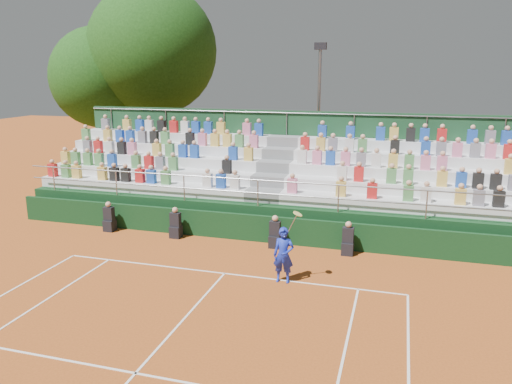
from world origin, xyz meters
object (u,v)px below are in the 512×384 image
(tennis_player, at_px, (284,255))
(tree_west, at_px, (101,78))
(floodlight_mast, at_px, (319,105))
(tree_east, at_px, (152,50))

(tennis_player, xyz_separation_m, tree_west, (-14.62, 13.54, 4.87))
(tennis_player, bearing_deg, floodlight_mast, 94.95)
(tree_east, bearing_deg, tree_west, -167.02)
(tree_west, relative_size, tree_east, 0.79)
(tree_east, bearing_deg, floodlight_mast, -11.50)
(tennis_player, distance_m, tree_west, 20.52)
(tennis_player, relative_size, tree_west, 0.25)
(tree_east, bearing_deg, tennis_player, -51.25)
(tree_west, distance_m, floodlight_mast, 13.70)
(tennis_player, distance_m, floodlight_mast, 12.71)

